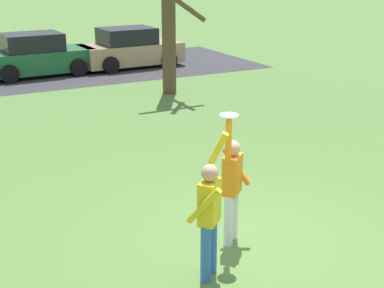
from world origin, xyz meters
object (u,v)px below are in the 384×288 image
Objects in this scene: person_defender at (209,212)px; parked_car_green at (36,56)px; parked_car_tan at (130,49)px; bare_tree_tall at (170,5)px; person_catcher at (232,183)px; frisbee_disc at (229,115)px.

person_defender is 0.49× the size of parked_car_green.
bare_tree_tall is at bearing -98.84° from parked_car_tan.
person_catcher is 0.50× the size of parked_car_green.
person_defender is 0.37× the size of bare_tree_tall.
person_defender is 0.49× the size of parked_car_tan.
bare_tree_tall is at bearing 69.24° from frisbee_disc.
person_catcher is at bearing -93.59° from parked_car_green.
bare_tree_tall is (3.45, 9.40, 1.83)m from person_catcher.
person_catcher is at bearing -0.00° from person_defender.
person_catcher is 1.04m from person_defender.
person_catcher is at bearing -108.19° from parked_car_tan.
parked_car_green is 1.00× the size of parked_car_tan.
parked_car_tan is 0.76× the size of bare_tree_tall.
bare_tree_tall reaches higher than frisbee_disc.
person_catcher reaches higher than person_defender.
person_catcher is 7.88× the size of frisbee_disc.
parked_car_green is at bearing 177.31° from parked_car_tan.
frisbee_disc is at bearing -108.65° from parked_car_tan.
person_defender is 11.10m from bare_tree_tall.
parked_car_green is 6.30m from bare_tree_tall.
bare_tree_tall is at bearing -59.78° from parked_car_green.
frisbee_disc is 0.06× the size of parked_car_tan.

